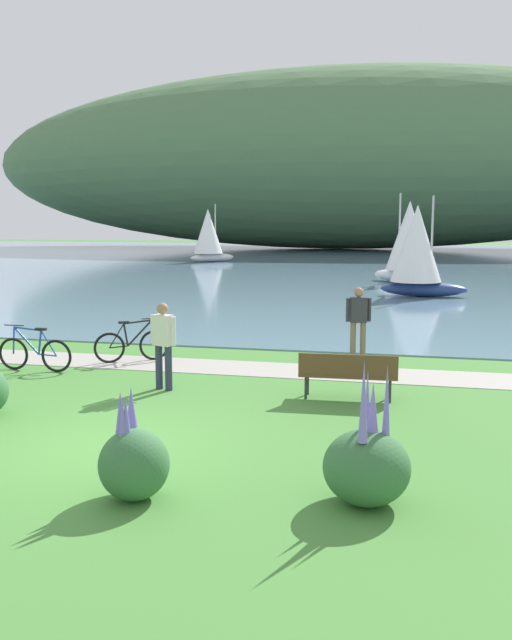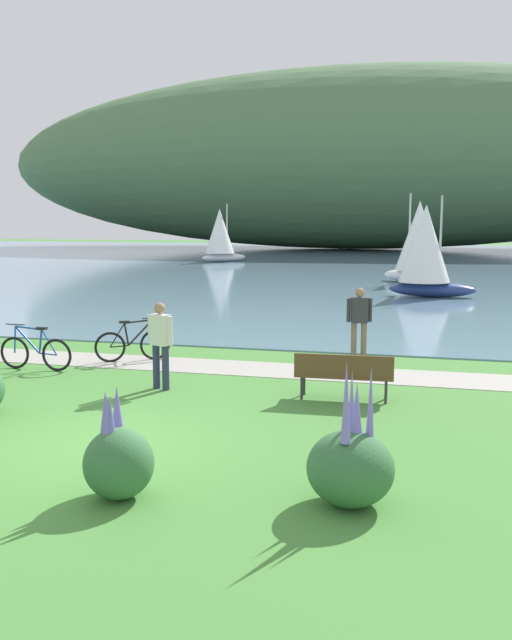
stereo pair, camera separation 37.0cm
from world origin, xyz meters
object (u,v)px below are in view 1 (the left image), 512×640
object	(u,v)px
person_at_shoreline	(358,318)
bicycle_leaning_near_bench	(132,345)
sailboat_mid_bay	(209,235)
bicycle_beside_path	(35,353)
person_on_the_grass	(163,340)
sailboat_nearest_to_shore	(408,241)
sailboat_toward_hillside	(418,249)
park_bench_near_camera	(348,372)

from	to	relation	value
person_at_shoreline	bicycle_leaning_near_bench	bearing A→B (deg)	-163.09
bicycle_leaning_near_bench	sailboat_mid_bay	world-z (taller)	sailboat_mid_bay
bicycle_beside_path	person_at_shoreline	size ratio (longest dim) A/B	1.04
bicycle_beside_path	person_on_the_grass	bearing A→B (deg)	-15.41
sailboat_nearest_to_shore	sailboat_toward_hillside	distance (m)	6.42
bicycle_leaning_near_bench	sailboat_toward_hillside	world-z (taller)	sailboat_toward_hillside
sailboat_mid_bay	sailboat_toward_hillside	world-z (taller)	sailboat_mid_bay
sailboat_nearest_to_shore	sailboat_mid_bay	distance (m)	21.86
sailboat_toward_hillside	bicycle_leaning_near_bench	bearing A→B (deg)	-112.82
bicycle_leaning_near_bench	person_at_shoreline	distance (m)	5.38
person_on_the_grass	sailboat_mid_bay	world-z (taller)	sailboat_mid_bay
bicycle_leaning_near_bench	bicycle_beside_path	xyz separation A→B (m)	(-1.69, -1.43, 0.00)
bicycle_beside_path	sailboat_nearest_to_shore	xyz separation A→B (m)	(7.72, 23.26, 1.84)
person_at_shoreline	sailboat_mid_bay	world-z (taller)	sailboat_mid_bay
park_bench_near_camera	sailboat_mid_bay	world-z (taller)	sailboat_mid_bay
person_at_shoreline	person_on_the_grass	bearing A→B (deg)	-131.39
person_at_shoreline	sailboat_toward_hillside	world-z (taller)	sailboat_toward_hillside
bicycle_leaning_near_bench	person_on_the_grass	world-z (taller)	person_on_the_grass
bicycle_leaning_near_bench	sailboat_nearest_to_shore	world-z (taller)	sailboat_nearest_to_shore
bicycle_beside_path	sailboat_mid_bay	xyz separation A→B (m)	(-7.83, 38.63, 1.79)
park_bench_near_camera	sailboat_nearest_to_shore	world-z (taller)	sailboat_nearest_to_shore
person_on_the_grass	sailboat_toward_hillside	world-z (taller)	sailboat_toward_hillside
bicycle_beside_path	sailboat_toward_hillside	distance (m)	18.81
person_at_shoreline	sailboat_nearest_to_shore	bearing A→B (deg)	87.41
bicycle_beside_path	sailboat_toward_hillside	world-z (taller)	sailboat_toward_hillside
person_at_shoreline	sailboat_nearest_to_shore	distance (m)	20.34
bicycle_beside_path	sailboat_mid_bay	world-z (taller)	sailboat_mid_bay
sailboat_mid_bay	sailboat_toward_hillside	bearing A→B (deg)	-53.67
bicycle_leaning_near_bench	person_on_the_grass	size ratio (longest dim) A/B	0.89
bicycle_beside_path	person_at_shoreline	xyz separation A→B (m)	(6.80, 2.98, 0.58)
person_on_the_grass	sailboat_nearest_to_shore	world-z (taller)	sailboat_nearest_to_shore
bicycle_beside_path	sailboat_nearest_to_shore	size ratio (longest dim) A/B	0.38
bicycle_beside_path	sailboat_toward_hillside	size ratio (longest dim) A/B	0.41
person_at_shoreline	sailboat_toward_hillside	size ratio (longest dim) A/B	0.40
park_bench_near_camera	sailboat_toward_hillside	size ratio (longest dim) A/B	0.42
bicycle_leaning_near_bench	sailboat_nearest_to_shore	size ratio (longest dim) A/B	0.33
park_bench_near_camera	bicycle_leaning_near_bench	bearing A→B (deg)	156.29
park_bench_near_camera	bicycle_leaning_near_bench	xyz separation A→B (m)	(-5.24, 2.30, -0.12)
sailboat_nearest_to_shore	person_at_shoreline	bearing A→B (deg)	-92.59
person_on_the_grass	bicycle_leaning_near_bench	bearing A→B (deg)	125.42
sailboat_toward_hillside	sailboat_nearest_to_shore	bearing A→B (deg)	94.14
bicycle_leaning_near_bench	sailboat_toward_hillside	bearing A→B (deg)	67.18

